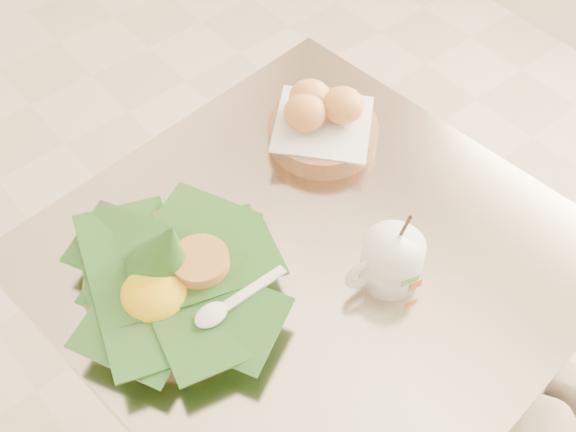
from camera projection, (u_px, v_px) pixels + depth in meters
cafe_table at (311, 329)px, 1.22m from camera, size 0.76×0.76×0.75m
rice_basket at (171, 277)px, 0.97m from camera, size 0.30×0.30×0.15m
bread_basket at (321, 122)px, 1.16m from camera, size 0.21×0.21×0.09m
coffee_mug at (390, 260)px, 0.99m from camera, size 0.12×0.09×0.15m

